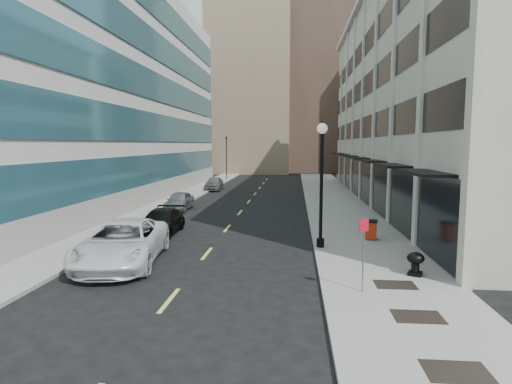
% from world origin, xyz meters
% --- Properties ---
extents(ground, '(160.00, 160.00, 0.00)m').
position_xyz_m(ground, '(0.00, 0.00, 0.00)').
color(ground, black).
rests_on(ground, ground).
extents(sidewalk_right, '(5.00, 80.00, 0.15)m').
position_xyz_m(sidewalk_right, '(7.50, 20.00, 0.07)').
color(sidewalk_right, gray).
rests_on(sidewalk_right, ground).
extents(sidewalk_left, '(3.00, 80.00, 0.15)m').
position_xyz_m(sidewalk_left, '(-6.50, 20.00, 0.07)').
color(sidewalk_left, gray).
rests_on(sidewalk_left, ground).
extents(building_right, '(15.30, 46.50, 18.25)m').
position_xyz_m(building_right, '(16.94, 26.99, 8.99)').
color(building_right, beige).
rests_on(building_right, ground).
extents(building_left, '(16.14, 46.00, 20.00)m').
position_xyz_m(building_left, '(-15.95, 27.00, 9.99)').
color(building_left, beige).
rests_on(building_left, ground).
extents(skyline_tan_near, '(14.00, 18.00, 28.00)m').
position_xyz_m(skyline_tan_near, '(-4.00, 68.00, 14.00)').
color(skyline_tan_near, '#7E6D52').
rests_on(skyline_tan_near, ground).
extents(skyline_brown, '(12.00, 16.00, 34.00)m').
position_xyz_m(skyline_brown, '(8.00, 72.00, 17.00)').
color(skyline_brown, '#4E3A2F').
rests_on(skyline_brown, ground).
extents(skyline_tan_far, '(12.00, 14.00, 22.00)m').
position_xyz_m(skyline_tan_far, '(-14.00, 78.00, 11.00)').
color(skyline_tan_far, '#7E6D52').
rests_on(skyline_tan_far, ground).
extents(skyline_stone, '(10.00, 14.00, 20.00)m').
position_xyz_m(skyline_stone, '(18.00, 66.00, 10.00)').
color(skyline_stone, beige).
rests_on(skyline_stone, ground).
extents(grate_near, '(1.40, 1.00, 0.01)m').
position_xyz_m(grate_near, '(7.60, -2.00, 0.15)').
color(grate_near, black).
rests_on(grate_near, sidewalk_right).
extents(grate_mid, '(1.40, 1.00, 0.01)m').
position_xyz_m(grate_mid, '(7.60, 1.00, 0.15)').
color(grate_mid, black).
rests_on(grate_mid, sidewalk_right).
extents(grate_far, '(1.40, 1.00, 0.01)m').
position_xyz_m(grate_far, '(7.60, 3.80, 0.15)').
color(grate_far, black).
rests_on(grate_far, sidewalk_right).
extents(road_centerline, '(0.15, 68.20, 0.01)m').
position_xyz_m(road_centerline, '(0.00, 17.00, 0.01)').
color(road_centerline, '#D8CC4C').
rests_on(road_centerline, ground).
extents(traffic_signal, '(0.66, 0.66, 6.98)m').
position_xyz_m(traffic_signal, '(-5.50, 48.00, 5.72)').
color(traffic_signal, black).
rests_on(traffic_signal, ground).
extents(car_white_van, '(3.88, 6.92, 1.83)m').
position_xyz_m(car_white_van, '(-3.20, 6.00, 0.91)').
color(car_white_van, silver).
rests_on(car_white_van, ground).
extents(car_black_pickup, '(2.07, 4.85, 1.39)m').
position_xyz_m(car_black_pickup, '(-3.46, 12.04, 0.70)').
color(car_black_pickup, black).
rests_on(car_black_pickup, ground).
extents(car_silver_sedan, '(1.69, 4.18, 1.42)m').
position_xyz_m(car_silver_sedan, '(-4.80, 20.78, 0.71)').
color(car_silver_sedan, gray).
rests_on(car_silver_sedan, ground).
extents(car_grey_sedan, '(1.93, 4.44, 1.49)m').
position_xyz_m(car_grey_sedan, '(-4.80, 35.00, 0.75)').
color(car_grey_sedan, slate).
rests_on(car_grey_sedan, ground).
extents(trash_bin, '(0.74, 0.76, 1.01)m').
position_xyz_m(trash_bin, '(8.01, 11.06, 0.70)').
color(trash_bin, '#AD230B').
rests_on(trash_bin, sidewalk_right).
extents(lamppost, '(0.50, 0.50, 6.03)m').
position_xyz_m(lamppost, '(5.30, 9.19, 3.69)').
color(lamppost, black).
rests_on(lamppost, sidewalk_right).
extents(sign_post, '(0.30, 0.13, 2.66)m').
position_xyz_m(sign_post, '(6.34, 2.99, 1.84)').
color(sign_post, slate).
rests_on(sign_post, sidewalk_right).
extents(urn_planter, '(0.64, 0.64, 0.89)m').
position_xyz_m(urn_planter, '(8.60, 5.00, 0.69)').
color(urn_planter, black).
rests_on(urn_planter, sidewalk_right).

